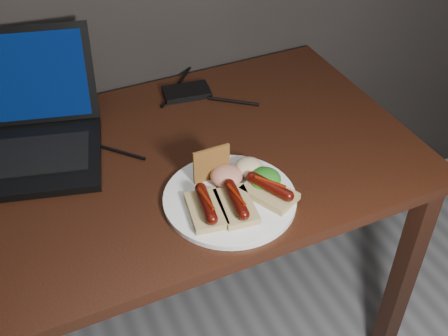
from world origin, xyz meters
TOP-DOWN VIEW (x-y plane):
  - desk at (0.00, 1.38)m, footprint 1.40×0.70m
  - laptop at (-0.19, 1.57)m, footprint 0.44×0.43m
  - hard_drive at (0.25, 1.63)m, footprint 0.13×0.09m
  - desk_cables at (0.01, 1.55)m, footprint 0.91×0.36m
  - plate at (0.18, 1.19)m, footprint 0.37×0.37m
  - bread_sausage_left at (0.11, 1.17)m, footprint 0.09×0.12m
  - bread_sausage_center at (0.17, 1.15)m, footprint 0.08×0.12m
  - bread_sausage_right at (0.26, 1.16)m, footprint 0.11×0.13m
  - crispbread at (0.17, 1.26)m, footprint 0.09×0.01m
  - salad_greens at (0.26, 1.19)m, footprint 0.07×0.07m
  - salsa_mound at (0.19, 1.24)m, footprint 0.07×0.07m
  - coleslaw_mound at (0.25, 1.25)m, footprint 0.06×0.06m

SIDE VIEW (x-z plane):
  - desk at x=0.00m, z-range 0.29..1.04m
  - desk_cables at x=0.01m, z-range 0.75..0.76m
  - plate at x=0.18m, z-range 0.75..0.76m
  - hard_drive at x=0.25m, z-range 0.75..0.77m
  - bread_sausage_left at x=0.11m, z-range 0.76..0.80m
  - bread_sausage_center at x=0.17m, z-range 0.76..0.80m
  - bread_sausage_right at x=0.26m, z-range 0.76..0.80m
  - coleslaw_mound at x=0.25m, z-range 0.76..0.80m
  - salad_greens at x=0.26m, z-range 0.76..0.80m
  - salsa_mound at x=0.19m, z-range 0.76..0.80m
  - laptop at x=-0.19m, z-range 0.68..0.92m
  - crispbread at x=0.17m, z-range 0.76..0.85m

